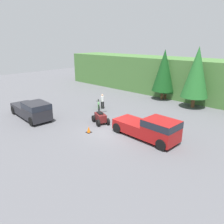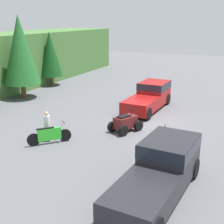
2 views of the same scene
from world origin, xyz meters
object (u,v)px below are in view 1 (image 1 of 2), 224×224
at_px(pickup_truck_second, 33,110).
at_px(rider_person, 102,101).
at_px(dirt_bike, 99,105).
at_px(traffic_cone, 89,130).
at_px(pickup_truck_red, 151,128).
at_px(quad_atv, 100,118).

distance_m(pickup_truck_second, rider_person, 7.58).
distance_m(dirt_bike, traffic_cone, 6.83).
xyz_separation_m(pickup_truck_second, dirt_bike, (2.20, 6.82, -0.50)).
bearing_deg(dirt_bike, rider_person, 90.26).
bearing_deg(pickup_truck_second, pickup_truck_red, 23.95).
xyz_separation_m(quad_atv, traffic_cone, (0.87, -2.22, -0.26)).
relative_size(quad_atv, rider_person, 1.30).
bearing_deg(rider_person, pickup_truck_red, 25.24).
distance_m(pickup_truck_second, dirt_bike, 7.18).
height_order(dirt_bike, rider_person, rider_person).
height_order(pickup_truck_second, quad_atv, pickup_truck_second).
distance_m(pickup_truck_second, traffic_cone, 6.79).
xyz_separation_m(pickup_truck_second, rider_person, (2.50, 7.15, -0.06)).
height_order(dirt_bike, quad_atv, quad_atv).
height_order(pickup_truck_red, dirt_bike, pickup_truck_red).
bearing_deg(quad_atv, pickup_truck_red, 25.45).
relative_size(pickup_truck_second, dirt_bike, 3.14).
relative_size(pickup_truck_second, quad_atv, 2.64).
bearing_deg(quad_atv, dirt_bike, 162.21).
xyz_separation_m(pickup_truck_red, traffic_cone, (-4.57, -2.44, -0.73)).
height_order(pickup_truck_second, rider_person, pickup_truck_second).
bearing_deg(traffic_cone, rider_person, 126.06).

